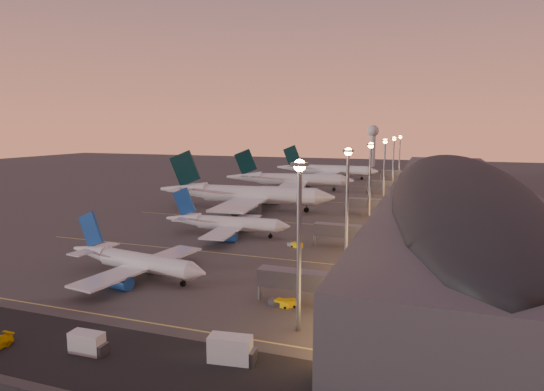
{
  "coord_description": "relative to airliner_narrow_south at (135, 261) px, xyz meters",
  "views": [
    {
      "loc": [
        53.69,
        -102.4,
        30.33
      ],
      "look_at": [
        2.0,
        45.0,
        7.0
      ],
      "focal_mm": 30.0,
      "sensor_mm": 36.0,
      "label": 1
    }
  ],
  "objects": [
    {
      "name": "ground",
      "position": [
        2.6,
        26.89,
        -3.29
      ],
      "size": [
        700.0,
        700.0,
        0.0
      ],
      "primitive_type": "plane",
      "color": "#3C3937"
    },
    {
      "name": "airliner_narrow_south",
      "position": [
        0.0,
        0.0,
        0.0
      ],
      "size": [
        35.61,
        32.09,
        12.72
      ],
      "rotation": [
        0.0,
        0.0,
        -0.14
      ],
      "color": "silver",
      "rests_on": "ground"
    },
    {
      "name": "airliner_narrow_north",
      "position": [
        2.31,
        39.41,
        0.17
      ],
      "size": [
        37.47,
        33.52,
        13.38
      ],
      "rotation": [
        0.0,
        0.0,
        0.07
      ],
      "color": "silver",
      "rests_on": "ground"
    },
    {
      "name": "airliner_wide_near",
      "position": [
        -9.12,
        79.53,
        2.36
      ],
      "size": [
        68.54,
        62.62,
        21.92
      ],
      "rotation": [
        0.0,
        0.0,
        0.08
      ],
      "color": "silver",
      "rests_on": "ground"
    },
    {
      "name": "airliner_wide_mid",
      "position": [
        -8.83,
        135.93,
        1.89
      ],
      "size": [
        62.76,
        57.89,
        20.13
      ],
      "rotation": [
        0.0,
        0.0,
        0.17
      ],
      "color": "silver",
      "rests_on": "ground"
    },
    {
      "name": "airliner_wide_far",
      "position": [
        -3.22,
        192.89,
        1.85
      ],
      "size": [
        62.21,
        56.5,
        19.95
      ],
      "rotation": [
        0.0,
        0.0,
        -0.02
      ],
      "color": "silver",
      "rests_on": "ground"
    },
    {
      "name": "terminal_building",
      "position": [
        64.44,
        99.36,
        5.49
      ],
      "size": [
        56.35,
        255.0,
        17.46
      ],
      "color": "#4B4B50",
      "rests_on": "ground"
    },
    {
      "name": "light_masts",
      "position": [
        38.6,
        91.89,
        14.27
      ],
      "size": [
        2.2,
        217.2,
        25.9
      ],
      "color": "slate",
      "rests_on": "ground"
    },
    {
      "name": "radar_tower",
      "position": [
        12.6,
        286.89,
        18.58
      ],
      "size": [
        9.0,
        9.0,
        32.5
      ],
      "color": "silver",
      "rests_on": "ground"
    },
    {
      "name": "service_lane",
      "position": [
        2.6,
        -29.11,
        -3.28
      ],
      "size": [
        260.0,
        16.0,
        0.01
      ],
      "color": "black",
      "rests_on": "ground"
    },
    {
      "name": "lane_markings",
      "position": [
        2.6,
        66.89,
        -3.28
      ],
      "size": [
        90.0,
        180.36,
        0.0
      ],
      "color": "#D8C659",
      "rests_on": "ground"
    },
    {
      "name": "baggage_tug_a",
      "position": [
        33.0,
        -4.8,
        -2.76
      ],
      "size": [
        4.15,
        2.45,
        1.16
      ],
      "rotation": [
        0.0,
        0.0,
        -0.24
      ],
      "color": "#F1C100",
      "rests_on": "ground"
    },
    {
      "name": "baggage_tug_b",
      "position": [
        33.96,
        -4.66,
        -2.76
      ],
      "size": [
        4.15,
        2.78,
        1.15
      ],
      "rotation": [
        0.0,
        0.0,
        0.35
      ],
      "color": "#F1C100",
      "rests_on": "ground"
    },
    {
      "name": "baggage_tug_c",
      "position": [
        24.44,
        33.49,
        -2.74
      ],
      "size": [
        4.34,
        3.12,
        1.21
      ],
      "rotation": [
        0.0,
        0.0,
        -0.42
      ],
      "color": "#F1C100",
      "rests_on": "ground"
    },
    {
      "name": "catering_truck_a",
      "position": [
        13.65,
        -29.11,
        -1.92
      ],
      "size": [
        5.25,
        2.19,
        2.92
      ],
      "rotation": [
        0.0,
        0.0,
        0.03
      ],
      "color": "silver",
      "rests_on": "ground"
    },
    {
      "name": "catering_truck_b",
      "position": [
        33.05,
        -24.76,
        -1.66
      ],
      "size": [
        6.44,
        3.14,
        3.48
      ],
      "rotation": [
        0.0,
        0.0,
        0.13
      ],
      "color": "silver",
      "rests_on": "ground"
    },
    {
      "name": "baggage_tug_d",
      "position": [
        29.01,
        4.24,
        -2.86
      ],
      "size": [
        3.37,
        2.07,
        0.94
      ],
      "rotation": [
        0.0,
        0.0,
        0.28
      ],
      "color": "#F1C100",
      "rests_on": "ground"
    }
  ]
}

